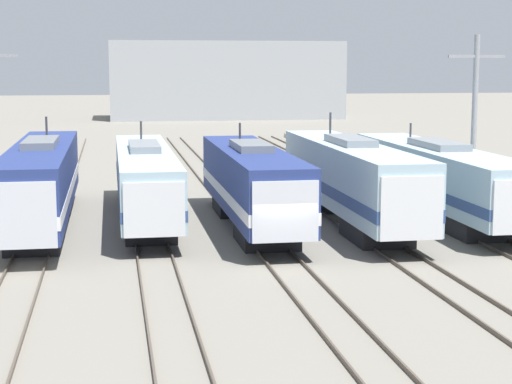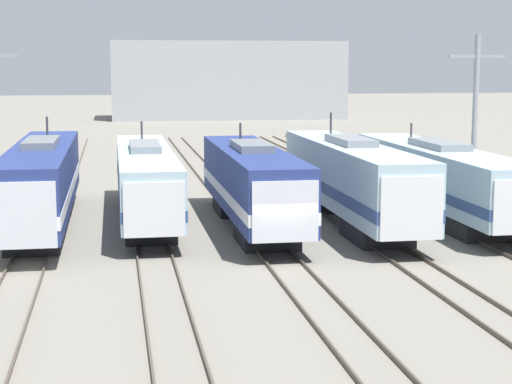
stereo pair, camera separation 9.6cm
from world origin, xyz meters
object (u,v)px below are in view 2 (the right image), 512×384
locomotive_center (253,185)px  locomotive_far_right (442,179)px  locomotive_center_left (146,181)px  catenary_tower_right (475,119)px  locomotive_far_left (42,183)px  locomotive_center_right (353,181)px

locomotive_center → locomotive_far_right: bearing=6.6°
locomotive_center_left → locomotive_far_right: bearing=-6.7°
locomotive_far_right → catenary_tower_right: (2.39, 1.63, 3.00)m
locomotive_far_left → locomotive_center: 10.29m
locomotive_far_left → locomotive_center: (10.14, -1.75, -0.07)m
locomotive_far_right → locomotive_center: bearing=-173.4°
locomotive_center → catenary_tower_right: bearing=12.6°
locomotive_center_left → catenary_tower_right: 17.86m
locomotive_center_left → locomotive_far_right: 15.31m
locomotive_far_right → locomotive_center_left: bearing=173.3°
locomotive_center → locomotive_far_right: (10.14, 1.18, -0.09)m
locomotive_far_left → locomotive_center_right: 15.29m
locomotive_center_left → catenary_tower_right: (17.60, -0.15, 3.02)m
locomotive_center_left → locomotive_center_right: bearing=-15.5°
locomotive_center_right → catenary_tower_right: 8.41m
locomotive_center_left → catenary_tower_right: catenary_tower_right is taller
locomotive_center_left → locomotive_far_right: locomotive_center_left is taller
locomotive_center → catenary_tower_right: 13.17m
catenary_tower_right → locomotive_center_left: bearing=179.5°
locomotive_center_right → locomotive_far_left: bearing=174.0°
locomotive_center_right → locomotive_center: bearing=-178.4°
locomotive_far_left → locomotive_center: locomotive_far_left is taller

